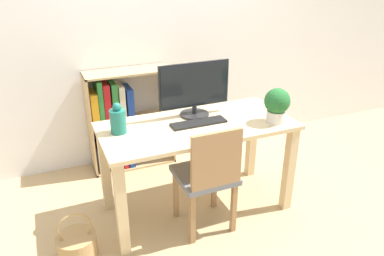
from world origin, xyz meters
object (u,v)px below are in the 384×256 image
at_px(monitor, 194,88).
at_px(vase, 118,120).
at_px(potted_plant, 277,104).
at_px(keyboard, 198,123).
at_px(chair, 208,175).
at_px(bookshelf, 118,123).
at_px(basket, 77,245).

distance_m(monitor, vase, 0.63).
bearing_deg(potted_plant, keyboard, 160.24).
relative_size(keyboard, vase, 1.88).
height_order(chair, bookshelf, bookshelf).
relative_size(monitor, chair, 0.66).
bearing_deg(basket, chair, -4.43).
xyz_separation_m(vase, bookshelf, (0.15, 0.81, -0.38)).
relative_size(potted_plant, chair, 0.31).
bearing_deg(chair, basket, 174.09).
relative_size(chair, basket, 2.42).
bearing_deg(chair, potted_plant, 6.42).
relative_size(bookshelf, basket, 2.68).
bearing_deg(vase, keyboard, -7.60).
height_order(vase, potted_plant, potted_plant).
height_order(monitor, bookshelf, monitor).
height_order(keyboard, potted_plant, potted_plant).
xyz_separation_m(chair, bookshelf, (-0.38, 1.16, -0.02)).
bearing_deg(monitor, potted_plant, -35.31).
relative_size(vase, basket, 0.63).
height_order(keyboard, bookshelf, bookshelf).
bearing_deg(bookshelf, keyboard, -64.42).
height_order(vase, chair, vase).
bearing_deg(keyboard, monitor, 77.36).
bearing_deg(monitor, vase, -172.01).
xyz_separation_m(chair, basket, (-0.93, 0.07, -0.37)).
xyz_separation_m(monitor, keyboard, (-0.04, -0.16, -0.22)).
relative_size(monitor, potted_plant, 2.16).
relative_size(vase, bookshelf, 0.24).
distance_m(monitor, keyboard, 0.27).
bearing_deg(basket, potted_plant, 0.33).
distance_m(vase, basket, 0.88).
bearing_deg(potted_plant, basket, -179.67).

